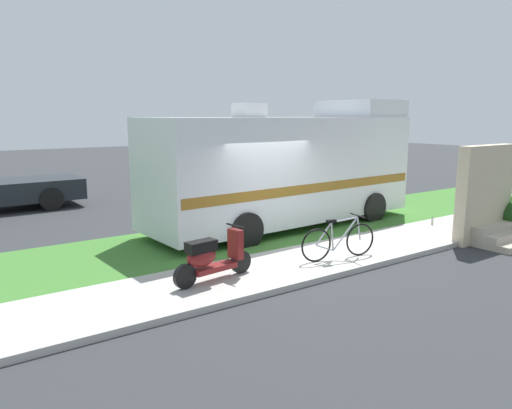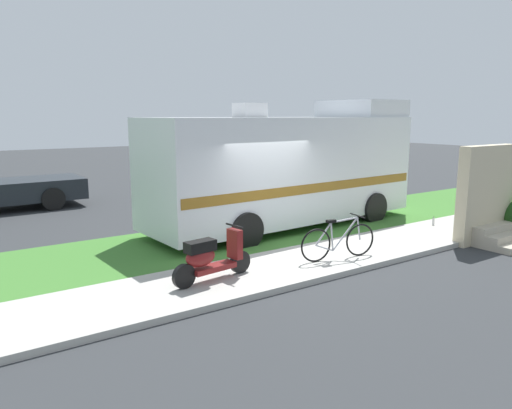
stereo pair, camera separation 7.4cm
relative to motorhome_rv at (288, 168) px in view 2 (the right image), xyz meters
name	(u,v)px [view 2 (the right image)]	position (x,y,z in m)	size (l,w,h in m)	color
ground_plane	(282,250)	(-1.57, -1.80, -1.69)	(80.00, 80.00, 0.00)	#2D3033
sidewalk	(316,260)	(-1.57, -3.00, -1.63)	(24.00, 2.00, 0.12)	#ADAAA3
grass_strip	(247,236)	(-1.57, -0.30, -1.65)	(24.00, 3.40, 0.08)	#3D752D
motorhome_rv	(288,168)	(0.00, 0.00, 0.00)	(8.07, 2.85, 3.56)	silver
scooter	(210,257)	(-4.14, -3.02, -1.12)	(1.71, 0.54, 0.97)	black
bicycle	(338,241)	(-1.24, -3.33, -1.18)	(1.79, 0.52, 0.91)	black
pickup_truck_near	(313,169)	(4.54, 4.11, -0.72)	(5.28, 2.37, 1.83)	#B7B29E
porch_steps	(489,204)	(3.08, -4.09, -0.72)	(2.00, 1.26, 2.40)	#B2A893
bottle_green	(433,221)	(3.19, -2.49, -1.47)	(0.06, 0.06, 0.23)	#B2B2B7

